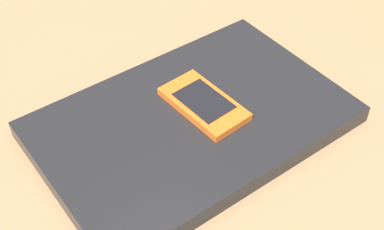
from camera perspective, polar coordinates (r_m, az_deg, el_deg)
name	(u,v)px	position (r cm, az deg, el deg)	size (l,w,h in cm)	color
desk_surface	(237,114)	(61.29, 4.87, 0.07)	(120.00, 80.00, 3.00)	#9E7751
laptop_closed	(192,122)	(56.65, 0.00, -0.73)	(32.23, 21.07, 2.01)	black
cell_phone_on_laptop	(204,104)	(56.57, 1.28, 1.24)	(7.19, 10.58, 0.98)	orange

